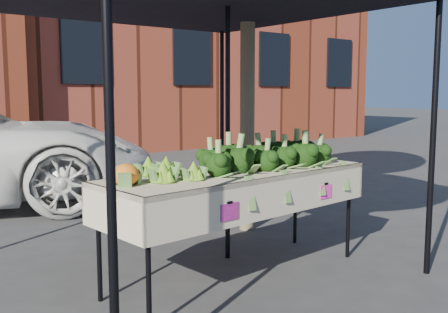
% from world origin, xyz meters
% --- Properties ---
extents(ground, '(90.00, 90.00, 0.00)m').
position_xyz_m(ground, '(0.00, 0.00, 0.00)').
color(ground, '#2E2E31').
extents(table, '(2.46, 1.01, 0.90)m').
position_xyz_m(table, '(0.25, 0.02, 0.45)').
color(table, beige).
rests_on(table, ground).
extents(canopy, '(3.16, 3.16, 2.74)m').
position_xyz_m(canopy, '(0.13, 0.55, 1.37)').
color(canopy, black).
rests_on(canopy, ground).
extents(broccoli_heap, '(1.48, 0.58, 0.27)m').
position_xyz_m(broccoli_heap, '(0.57, 0.05, 1.04)').
color(broccoli_heap, black).
rests_on(broccoli_heap, table).
extents(romanesco_cluster, '(0.44, 0.58, 0.21)m').
position_xyz_m(romanesco_cluster, '(-0.42, 0.06, 1.00)').
color(romanesco_cluster, '#75A425').
rests_on(romanesco_cluster, table).
extents(cauliflower_pair, '(0.21, 0.21, 0.19)m').
position_xyz_m(cauliflower_pair, '(-0.80, -0.03, 0.99)').
color(cauliflower_pair, orange).
rests_on(cauliflower_pair, table).
extents(street_tree, '(2.37, 2.37, 4.68)m').
position_xyz_m(street_tree, '(1.29, 1.15, 2.34)').
color(street_tree, '#1E4C14').
rests_on(street_tree, ground).
extents(building_right, '(12.00, 8.00, 8.50)m').
position_xyz_m(building_right, '(7.00, 12.50, 4.25)').
color(building_right, maroon).
rests_on(building_right, ground).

